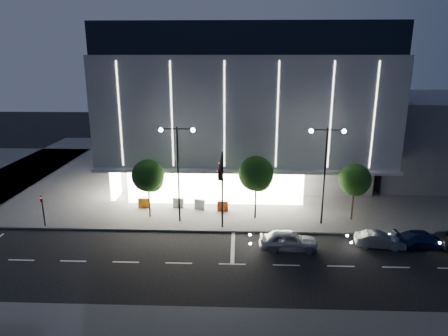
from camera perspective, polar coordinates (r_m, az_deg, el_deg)
ground at (r=31.89m, az=-2.45°, el=-12.18°), size 160.00×160.00×0.00m
sidewalk_museum at (r=54.21m, az=4.85°, el=-0.21°), size 70.00×40.00×0.15m
museum at (r=50.70m, az=2.86°, el=9.33°), size 30.00×25.80×18.00m
annex_building at (r=58.03m, az=26.22°, el=4.27°), size 16.00×20.00×10.00m
traffic_mast at (r=32.97m, az=-0.35°, el=-1.72°), size 0.33×5.89×7.07m
street_lamp_west at (r=35.65m, az=-6.60°, el=1.07°), size 3.16×0.36×9.00m
street_lamp_east at (r=36.05m, az=14.28°, el=0.84°), size 3.16×0.36×9.00m
ped_signal_far at (r=39.16m, az=-24.46°, el=-5.18°), size 0.22×0.24×3.00m
tree_left at (r=37.69m, az=-10.76°, el=-1.33°), size 3.02×3.02×5.72m
tree_mid at (r=36.69m, az=4.63°, el=-1.08°), size 3.25×3.25×6.15m
tree_right at (r=38.29m, az=18.20°, el=-1.82°), size 2.91×2.91×5.51m
car_lead at (r=32.58m, az=9.20°, el=-10.17°), size 4.68×1.95×1.59m
car_second at (r=34.93m, az=21.34°, el=-9.56°), size 3.99×1.85×1.27m
car_third at (r=36.40m, az=26.61°, el=-9.11°), size 4.61×2.10×1.31m
barrier_a at (r=41.06m, az=-11.40°, el=-4.92°), size 1.10×0.25×1.00m
barrier_b at (r=40.59m, az=-6.53°, el=-4.95°), size 1.12×0.40×1.00m
barrier_c at (r=39.44m, az=-0.19°, el=-5.47°), size 1.10×0.26×1.00m
barrier_d at (r=40.02m, az=-3.49°, el=-5.18°), size 1.12×0.59×1.00m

